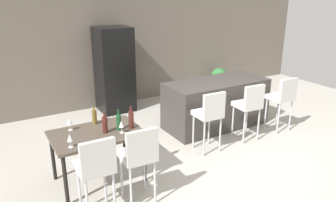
{
  "coord_description": "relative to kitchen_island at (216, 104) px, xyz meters",
  "views": [
    {
      "loc": [
        -3.3,
        -3.88,
        2.59
      ],
      "look_at": [
        -0.72,
        0.49,
        0.85
      ],
      "focal_mm": 35.1,
      "sensor_mm": 36.0,
      "label": 1
    }
  ],
  "objects": [
    {
      "name": "refrigerator",
      "position": [
        -1.35,
        1.86,
        0.46
      ],
      "size": [
        0.72,
        0.68,
        1.84
      ],
      "primitive_type": "cube",
      "color": "black",
      "rests_on": "ground_plane"
    },
    {
      "name": "bar_chair_right",
      "position": [
        0.92,
        -0.82,
        0.24
      ],
      "size": [
        0.41,
        0.41,
        1.05
      ],
      "color": "beige",
      "rests_on": "ground_plane"
    },
    {
      "name": "dining_chair_far",
      "position": [
        -2.39,
        -1.51,
        0.24
      ],
      "size": [
        0.42,
        0.42,
        1.05
      ],
      "color": "beige",
      "rests_on": "ground_plane"
    },
    {
      "name": "dining_chair_near",
      "position": [
        -2.93,
        -1.51,
        0.24
      ],
      "size": [
        0.4,
        0.4,
        1.05
      ],
      "color": "beige",
      "rests_on": "ground_plane"
    },
    {
      "name": "wine_glass_far",
      "position": [
        -2.36,
        -0.92,
        0.4
      ],
      "size": [
        0.07,
        0.07,
        0.17
      ],
      "color": "silver",
      "rests_on": "dining_table"
    },
    {
      "name": "wine_bottle_corner",
      "position": [
        -2.18,
        -0.84,
        0.41
      ],
      "size": [
        0.07,
        0.07,
        0.32
      ],
      "color": "#471E19",
      "rests_on": "dining_table"
    },
    {
      "name": "wine_glass_middle",
      "position": [
        -2.94,
        -0.48,
        0.4
      ],
      "size": [
        0.07,
        0.07,
        0.17
      ],
      "color": "silver",
      "rests_on": "dining_table"
    },
    {
      "name": "back_wall",
      "position": [
        -0.58,
        2.3,
        0.99
      ],
      "size": [
        10.0,
        0.12,
        2.9
      ],
      "primitive_type": "cube",
      "color": "#665B51",
      "rests_on": "ground_plane"
    },
    {
      "name": "ground_plane",
      "position": [
        -0.58,
        -0.86,
        -0.46
      ],
      "size": [
        10.0,
        10.0,
        0.0
      ],
      "primitive_type": "plane",
      "color": "#ADA89E"
    },
    {
      "name": "kitchen_island",
      "position": [
        0.0,
        0.0,
        0.0
      ],
      "size": [
        2.01,
        0.87,
        0.92
      ],
      "primitive_type": "cube",
      "color": "#383330",
      "rests_on": "ground_plane"
    },
    {
      "name": "bar_chair_left",
      "position": [
        -0.79,
        -0.82,
        0.24
      ],
      "size": [
        0.41,
        0.41,
        1.05
      ],
      "color": "beige",
      "rests_on": "ground_plane"
    },
    {
      "name": "dining_table",
      "position": [
        -2.65,
        -0.74,
        0.2
      ],
      "size": [
        1.2,
        0.82,
        0.74
      ],
      "color": "#4C4238",
      "rests_on": "ground_plane"
    },
    {
      "name": "wine_bottle_right",
      "position": [
        -2.35,
        -0.81,
        0.4
      ],
      "size": [
        0.07,
        0.07,
        0.3
      ],
      "color": "#194723",
      "rests_on": "dining_table"
    },
    {
      "name": "potted_plant",
      "position": [
        1.57,
        1.85,
        -0.1
      ],
      "size": [
        0.42,
        0.42,
        0.61
      ],
      "color": "beige",
      "rests_on": "ground_plane"
    },
    {
      "name": "wine_bottle_left",
      "position": [
        -2.57,
        -0.44,
        0.39
      ],
      "size": [
        0.07,
        0.07,
        0.27
      ],
      "color": "brown",
      "rests_on": "dining_table"
    },
    {
      "name": "bar_chair_middle",
      "position": [
        0.08,
        -0.82,
        0.24
      ],
      "size": [
        0.43,
        0.43,
        1.05
      ],
      "color": "beige",
      "rests_on": "ground_plane"
    },
    {
      "name": "wine_glass_end",
      "position": [
        -3.07,
        -1.0,
        0.4
      ],
      "size": [
        0.07,
        0.07,
        0.17
      ],
      "color": "silver",
      "rests_on": "dining_table"
    },
    {
      "name": "wine_bottle_near",
      "position": [
        -2.55,
        -0.8,
        0.4
      ],
      "size": [
        0.07,
        0.07,
        0.31
      ],
      "color": "#471E19",
      "rests_on": "dining_table"
    }
  ]
}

